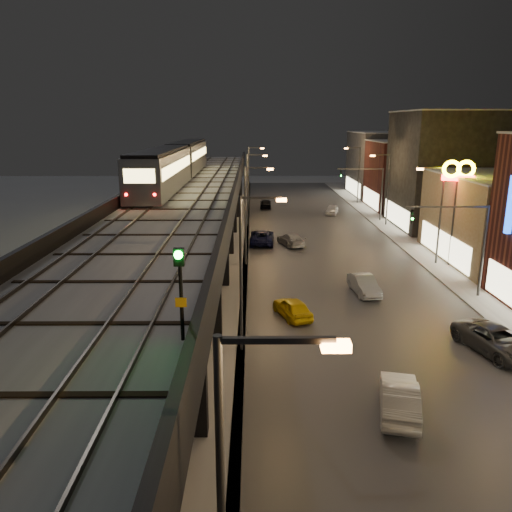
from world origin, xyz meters
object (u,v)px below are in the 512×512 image
object	(u,v)px
rail_signal	(180,276)
car_taxi	(292,308)
car_onc_silver	(364,285)
car_onc_dark	(496,341)
car_mid_dark	(291,240)
subway_train	(177,162)
car_far_white	(266,204)
car_near_white	(399,398)
car_mid_silver	(262,237)
car_onc_red	(332,210)

from	to	relation	value
rail_signal	car_taxi	bearing A→B (deg)	75.32
car_onc_silver	car_onc_dark	distance (m)	11.54
car_mid_dark	car_onc_silver	bearing A→B (deg)	88.70
subway_train	car_far_white	size ratio (longest dim) A/B	9.44
rail_signal	car_far_white	bearing A→B (deg)	86.26
car_mid_dark	car_onc_dark	distance (m)	27.52
car_mid_dark	car_near_white	bearing A→B (deg)	77.23
car_mid_silver	car_onc_dark	bearing A→B (deg)	118.38
car_onc_silver	subway_train	bearing A→B (deg)	123.19
subway_train	car_onc_silver	xyz separation A→B (m)	(16.98, -20.48, -7.80)
car_taxi	car_near_white	bearing A→B (deg)	89.63
car_mid_dark	car_far_white	size ratio (longest dim) A/B	1.12
car_taxi	car_onc_red	world-z (taller)	car_taxi
car_onc_red	car_mid_silver	bearing A→B (deg)	-104.54
car_onc_silver	car_far_white	bearing A→B (deg)	92.92
car_far_white	car_onc_dark	bearing A→B (deg)	104.83
car_mid_silver	car_mid_dark	size ratio (longest dim) A/B	1.19
car_onc_dark	car_onc_red	xyz separation A→B (m)	(-2.53, 44.26, -0.09)
car_mid_dark	car_onc_dark	world-z (taller)	car_onc_dark
car_near_white	car_onc_red	xyz separation A→B (m)	(4.72, 50.25, -0.09)
car_taxi	car_onc_silver	world-z (taller)	car_onc_silver
subway_train	car_onc_dark	world-z (taller)	subway_train
car_near_white	car_far_white	bearing A→B (deg)	-72.09
rail_signal	car_mid_silver	bearing A→B (deg)	85.53
rail_signal	car_onc_red	distance (m)	58.89
subway_train	car_near_white	bearing A→B (deg)	-67.70
car_far_white	car_onc_red	distance (m)	10.76
rail_signal	car_onc_silver	size ratio (longest dim) A/B	0.65
rail_signal	car_onc_silver	distance (m)	26.32
subway_train	car_near_white	world-z (taller)	subway_train
car_taxi	car_onc_silver	size ratio (longest dim) A/B	0.92
rail_signal	car_onc_dark	size ratio (longest dim) A/B	0.51
car_mid_dark	car_onc_dark	xyz separation A→B (m)	(9.78, -25.72, 0.10)
car_near_white	car_onc_silver	bearing A→B (deg)	-83.57
car_taxi	car_far_white	size ratio (longest dim) A/B	0.97
car_onc_dark	car_mid_silver	bearing A→B (deg)	99.62
car_near_white	car_taxi	bearing A→B (deg)	-57.91
rail_signal	car_taxi	size ratio (longest dim) A/B	0.71
car_onc_dark	car_taxi	bearing A→B (deg)	137.71
car_mid_silver	car_taxi	bearing A→B (deg)	97.12
car_onc_red	rail_signal	bearing A→B (deg)	-87.48
car_mid_dark	subway_train	bearing A→B (deg)	-39.06
rail_signal	car_far_white	distance (m)	62.83
car_onc_silver	car_onc_dark	xyz separation A→B (m)	(5.33, -10.23, 0.05)
car_near_white	car_mid_silver	bearing A→B (deg)	-67.07
car_near_white	car_onc_dark	world-z (taller)	car_near_white
subway_train	car_near_white	size ratio (longest dim) A/B	8.33
car_taxi	car_mid_dark	xyz separation A→B (m)	(1.40, 20.24, -0.01)
car_far_white	car_onc_dark	world-z (taller)	car_onc_dark
subway_train	car_onc_red	bearing A→B (deg)	34.41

